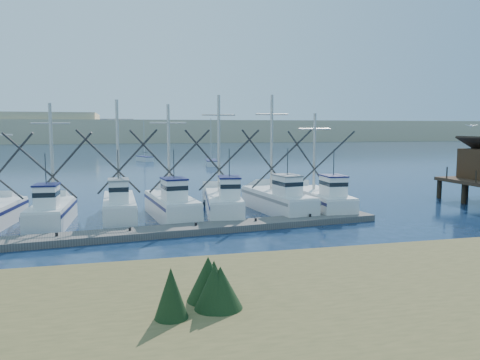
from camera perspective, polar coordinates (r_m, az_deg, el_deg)
The scene contains 8 objects.
ground at distance 24.53m, azimuth 9.31°, elevation -8.84°, with size 500.00×500.00×0.00m, color #0C1F34.
shore_bank at distance 13.04m, azimuth -6.44°, elevation -19.08°, with size 40.00×10.00×1.60m, color #4C422D.
floating_dock at distance 28.47m, azimuth -11.26°, elevation -6.33°, with size 31.03×2.07×0.41m, color #5F5B55.
dune_ridge at distance 231.88m, azimuth -11.90°, elevation 5.86°, with size 360.00×60.00×10.00m, color tan.
trawler_fleet at distance 33.28m, azimuth -10.52°, elevation -3.16°, with size 30.24×8.83×8.95m.
sailboat_near at distance 80.34m, azimuth -3.51°, elevation 2.12°, with size 2.44×5.83×8.10m.
sailboat_far at distance 92.35m, azimuth -11.56°, elevation 2.56°, with size 3.19×5.05×8.10m.
flying_gull at distance 39.55m, azimuth 26.36°, elevation 5.96°, with size 1.07×0.20×0.20m.
Camera 1 is at (-9.53, -21.68, 6.39)m, focal length 35.00 mm.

